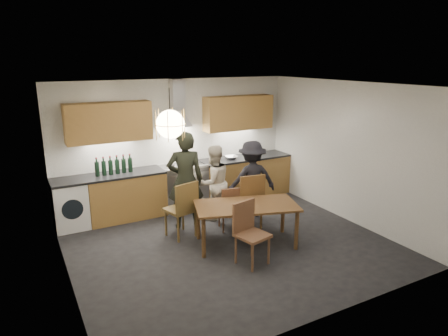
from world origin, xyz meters
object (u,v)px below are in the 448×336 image
chair_front (248,228)px  stock_pot (253,153)px  person_left (185,180)px  dining_table (246,209)px  chair_back_left (183,206)px  person_mid (213,183)px  mixing_bowl (231,157)px  wine_bottles (114,165)px  person_right (252,179)px

chair_front → stock_pot: 3.11m
person_left → stock_pot: 2.21m
dining_table → chair_back_left: (-0.81, 0.71, -0.04)m
dining_table → person_mid: size_ratio=1.26×
chair_back_left → mixing_bowl: (1.69, 1.35, 0.36)m
chair_front → mixing_bowl: 2.86m
person_mid → wine_bottles: bearing=-35.7°
chair_front → person_left: bearing=87.0°
chair_back_left → chair_front: size_ratio=1.06×
chair_front → mixing_bowl: size_ratio=3.54×
dining_table → mixing_bowl: mixing_bowl is taller
mixing_bowl → dining_table: bearing=-113.0°
chair_front → person_left: (-0.31, 1.66, 0.34)m
chair_back_left → wine_bottles: size_ratio=1.44×
chair_front → person_left: 1.72m
chair_back_left → person_left: (0.22, 0.42, 0.31)m
person_mid → chair_front: bearing=72.1°
wine_bottles → person_mid: bearing=-27.7°
person_mid → wine_bottles: (-1.64, 0.86, 0.35)m
person_right → stock_pot: size_ratio=6.68×
chair_front → person_right: person_right is taller
mixing_bowl → chair_front: bearing=-114.1°
person_mid → person_right: size_ratio=0.96×
person_mid → mixing_bowl: size_ratio=5.38×
chair_back_left → chair_front: (0.53, -1.24, -0.03)m
person_right → wine_bottles: bearing=-13.9°
person_left → person_mid: size_ratio=1.23×
person_left → mixing_bowl: person_left is taller
person_left → person_mid: bearing=-151.7°
chair_back_left → person_mid: person_mid is taller
dining_table → person_left: 1.30m
dining_table → chair_back_left: chair_back_left is taller
person_mid → chair_back_left: bearing=24.0°
chair_back_left → stock_pot: size_ratio=4.49×
chair_front → person_right: bearing=42.9°
person_mid → wine_bottles: size_ratio=2.07×
person_left → wine_bottles: 1.42m
chair_front → wine_bottles: 2.99m
person_mid → wine_bottles: person_mid is taller
mixing_bowl → stock_pot: (0.55, -0.02, 0.05)m
person_left → person_right: (1.33, -0.12, -0.14)m
person_left → person_right: size_ratio=1.19×
stock_pot → chair_back_left: bearing=-149.3°
chair_front → person_mid: size_ratio=0.66×
dining_table → person_mid: 1.24m
person_left → wine_bottles: bearing=-24.6°
person_left → person_mid: person_left is taller
chair_front → person_mid: 1.80m
chair_back_left → stock_pot: stock_pot is taller
wine_bottles → person_right: bearing=-24.8°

